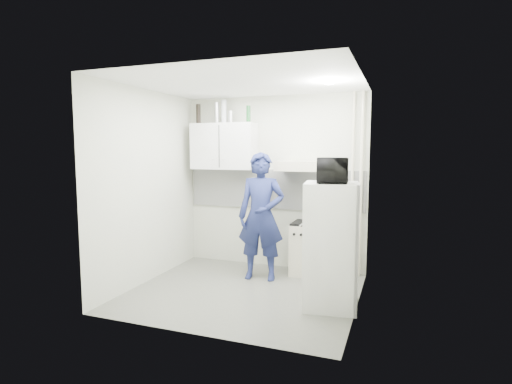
% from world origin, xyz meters
% --- Properties ---
extents(floor, '(2.80, 2.80, 0.00)m').
position_xyz_m(floor, '(0.00, 0.00, 0.00)').
color(floor, '#5B5C52').
rests_on(floor, ground).
extents(ceiling, '(2.80, 2.80, 0.00)m').
position_xyz_m(ceiling, '(0.00, 0.00, 2.60)').
color(ceiling, white).
rests_on(ceiling, wall_back).
extents(wall_back, '(2.80, 0.00, 2.80)m').
position_xyz_m(wall_back, '(0.00, 1.25, 1.30)').
color(wall_back, beige).
rests_on(wall_back, floor).
extents(wall_left, '(0.00, 2.60, 2.60)m').
position_xyz_m(wall_left, '(-1.40, 0.00, 1.30)').
color(wall_left, beige).
rests_on(wall_left, floor).
extents(wall_right, '(0.00, 2.60, 2.60)m').
position_xyz_m(wall_right, '(1.40, 0.00, 1.30)').
color(wall_right, beige).
rests_on(wall_right, floor).
extents(person, '(0.70, 0.51, 1.77)m').
position_xyz_m(person, '(0.03, 0.59, 0.88)').
color(person, navy).
rests_on(person, floor).
extents(stove, '(0.46, 0.46, 0.74)m').
position_xyz_m(stove, '(0.60, 1.00, 0.37)').
color(stove, beige).
rests_on(stove, floor).
extents(fridge, '(0.67, 0.67, 1.43)m').
position_xyz_m(fridge, '(1.10, -0.08, 0.72)').
color(fridge, white).
rests_on(fridge, floor).
extents(stove_top, '(0.44, 0.44, 0.03)m').
position_xyz_m(stove_top, '(0.60, 1.00, 0.75)').
color(stove_top, black).
rests_on(stove_top, stove).
extents(saucepan, '(0.18, 0.18, 0.10)m').
position_xyz_m(saucepan, '(0.63, 1.04, 0.81)').
color(saucepan, silver).
rests_on(saucepan, stove_top).
extents(microwave, '(0.55, 0.43, 0.28)m').
position_xyz_m(microwave, '(1.10, -0.08, 1.57)').
color(microwave, black).
rests_on(microwave, fridge).
extents(bottle_a, '(0.07, 0.07, 0.30)m').
position_xyz_m(bottle_a, '(-1.19, 1.07, 2.35)').
color(bottle_a, black).
rests_on(bottle_a, upper_cabinet).
extents(bottle_c, '(0.08, 0.08, 0.32)m').
position_xyz_m(bottle_c, '(-0.87, 1.07, 2.36)').
color(bottle_c, silver).
rests_on(bottle_c, upper_cabinet).
extents(bottle_d, '(0.08, 0.08, 0.35)m').
position_xyz_m(bottle_d, '(-0.75, 1.07, 2.37)').
color(bottle_d, '#B2B7BC').
rests_on(bottle_d, upper_cabinet).
extents(canister_a, '(0.07, 0.07, 0.18)m').
position_xyz_m(canister_a, '(-0.64, 1.07, 2.29)').
color(canister_a, silver).
rests_on(canister_a, upper_cabinet).
extents(bottle_e, '(0.06, 0.06, 0.25)m').
position_xyz_m(bottle_e, '(-0.35, 1.07, 2.33)').
color(bottle_e, '#144C1E').
rests_on(bottle_e, upper_cabinet).
extents(upper_cabinet, '(1.00, 0.35, 0.70)m').
position_xyz_m(upper_cabinet, '(-0.75, 1.07, 1.85)').
color(upper_cabinet, white).
rests_on(upper_cabinet, wall_back).
extents(range_hood, '(0.60, 0.50, 0.14)m').
position_xyz_m(range_hood, '(0.45, 1.00, 1.57)').
color(range_hood, beige).
rests_on(range_hood, wall_back).
extents(backsplash, '(2.74, 0.03, 0.60)m').
position_xyz_m(backsplash, '(0.00, 1.24, 1.20)').
color(backsplash, white).
rests_on(backsplash, wall_back).
extents(pipe_a, '(0.05, 0.05, 2.60)m').
position_xyz_m(pipe_a, '(1.30, 1.17, 1.30)').
color(pipe_a, beige).
rests_on(pipe_a, floor).
extents(pipe_b, '(0.04, 0.04, 2.60)m').
position_xyz_m(pipe_b, '(1.18, 1.17, 1.30)').
color(pipe_b, beige).
rests_on(pipe_b, floor).
extents(ceiling_spot_fixture, '(0.10, 0.10, 0.02)m').
position_xyz_m(ceiling_spot_fixture, '(1.00, 0.20, 2.57)').
color(ceiling_spot_fixture, white).
rests_on(ceiling_spot_fixture, ceiling).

